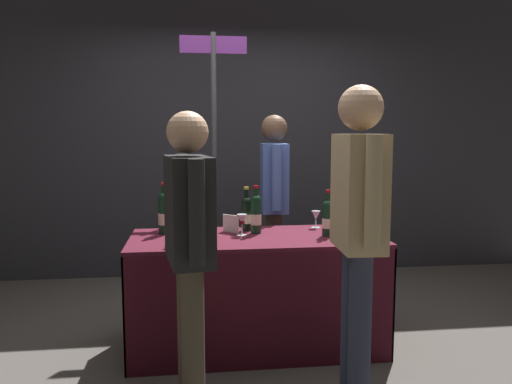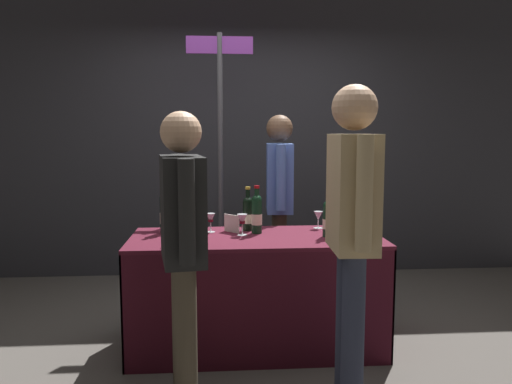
{
  "view_description": "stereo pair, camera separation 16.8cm",
  "coord_description": "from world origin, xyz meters",
  "px_view_note": "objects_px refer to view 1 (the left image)",
  "views": [
    {
      "loc": [
        -0.42,
        -3.32,
        1.46
      ],
      "look_at": [
        0.0,
        0.0,
        1.07
      ],
      "focal_mm": 35.54,
      "sensor_mm": 36.0,
      "label": 1
    },
    {
      "loc": [
        -0.25,
        -3.33,
        1.46
      ],
      "look_at": [
        0.0,
        0.0,
        1.07
      ],
      "focal_mm": 35.54,
      "sensor_mm": 36.0,
      "label": 2
    }
  ],
  "objects_px": {
    "wine_glass_mid": "(209,219)",
    "wine_glass_near_taster": "(242,220)",
    "display_bottle_0": "(256,213)",
    "taster_foreground_right": "(189,233)",
    "booth_signpost": "(214,142)",
    "featured_wine_bottle": "(184,221)",
    "wine_glass_near_vendor": "(316,216)",
    "vendor_presenter": "(274,192)",
    "tasting_table": "(256,270)"
  },
  "relations": [
    {
      "from": "wine_glass_near_vendor",
      "to": "vendor_presenter",
      "type": "bearing_deg",
      "value": 109.32
    },
    {
      "from": "booth_signpost",
      "to": "wine_glass_near_vendor",
      "type": "bearing_deg",
      "value": -48.75
    },
    {
      "from": "taster_foreground_right",
      "to": "booth_signpost",
      "type": "bearing_deg",
      "value": -15.71
    },
    {
      "from": "tasting_table",
      "to": "featured_wine_bottle",
      "type": "xyz_separation_m",
      "value": [
        -0.48,
        -0.12,
        0.37
      ]
    },
    {
      "from": "tasting_table",
      "to": "taster_foreground_right",
      "type": "relative_size",
      "value": 1.07
    },
    {
      "from": "wine_glass_near_vendor",
      "to": "booth_signpost",
      "type": "relative_size",
      "value": 0.05
    },
    {
      "from": "wine_glass_near_vendor",
      "to": "taster_foreground_right",
      "type": "xyz_separation_m",
      "value": [
        -0.91,
        -0.94,
        0.09
      ]
    },
    {
      "from": "wine_glass_near_taster",
      "to": "tasting_table",
      "type": "bearing_deg",
      "value": -25.85
    },
    {
      "from": "wine_glass_mid",
      "to": "wine_glass_near_taster",
      "type": "height_order",
      "value": "wine_glass_near_taster"
    },
    {
      "from": "wine_glass_near_vendor",
      "to": "taster_foreground_right",
      "type": "height_order",
      "value": "taster_foreground_right"
    },
    {
      "from": "featured_wine_bottle",
      "to": "vendor_presenter",
      "type": "bearing_deg",
      "value": 53.15
    },
    {
      "from": "display_bottle_0",
      "to": "wine_glass_mid",
      "type": "height_order",
      "value": "display_bottle_0"
    },
    {
      "from": "wine_glass_mid",
      "to": "taster_foreground_right",
      "type": "relative_size",
      "value": 0.09
    },
    {
      "from": "featured_wine_bottle",
      "to": "wine_glass_near_vendor",
      "type": "bearing_deg",
      "value": 21.49
    },
    {
      "from": "featured_wine_bottle",
      "to": "wine_glass_mid",
      "type": "relative_size",
      "value": 2.4
    },
    {
      "from": "wine_glass_near_vendor",
      "to": "wine_glass_near_taster",
      "type": "xyz_separation_m",
      "value": [
        -0.56,
        -0.21,
        0.02
      ]
    },
    {
      "from": "wine_glass_near_taster",
      "to": "wine_glass_mid",
      "type": "bearing_deg",
      "value": 151.34
    },
    {
      "from": "tasting_table",
      "to": "display_bottle_0",
      "type": "bearing_deg",
      "value": 82.9
    },
    {
      "from": "display_bottle_0",
      "to": "wine_glass_mid",
      "type": "relative_size",
      "value": 2.48
    },
    {
      "from": "wine_glass_near_vendor",
      "to": "wine_glass_near_taster",
      "type": "height_order",
      "value": "wine_glass_near_taster"
    },
    {
      "from": "wine_glass_near_taster",
      "to": "booth_signpost",
      "type": "height_order",
      "value": "booth_signpost"
    },
    {
      "from": "taster_foreground_right",
      "to": "booth_signpost",
      "type": "relative_size",
      "value": 0.69
    },
    {
      "from": "wine_glass_near_taster",
      "to": "booth_signpost",
      "type": "relative_size",
      "value": 0.06
    },
    {
      "from": "featured_wine_bottle",
      "to": "taster_foreground_right",
      "type": "distance_m",
      "value": 0.57
    },
    {
      "from": "featured_wine_bottle",
      "to": "booth_signpost",
      "type": "bearing_deg",
      "value": 78.16
    },
    {
      "from": "wine_glass_near_taster",
      "to": "booth_signpost",
      "type": "xyz_separation_m",
      "value": [
        -0.14,
        1.01,
        0.51
      ]
    },
    {
      "from": "featured_wine_bottle",
      "to": "vendor_presenter",
      "type": "height_order",
      "value": "vendor_presenter"
    },
    {
      "from": "display_bottle_0",
      "to": "taster_foreground_right",
      "type": "height_order",
      "value": "taster_foreground_right"
    },
    {
      "from": "featured_wine_bottle",
      "to": "booth_signpost",
      "type": "relative_size",
      "value": 0.14
    },
    {
      "from": "vendor_presenter",
      "to": "taster_foreground_right",
      "type": "distance_m",
      "value": 1.7
    },
    {
      "from": "display_bottle_0",
      "to": "taster_foreground_right",
      "type": "relative_size",
      "value": 0.21
    },
    {
      "from": "featured_wine_bottle",
      "to": "booth_signpost",
      "type": "distance_m",
      "value": 1.29
    },
    {
      "from": "vendor_presenter",
      "to": "booth_signpost",
      "type": "xyz_separation_m",
      "value": [
        -0.49,
        0.19,
        0.42
      ]
    },
    {
      "from": "featured_wine_bottle",
      "to": "display_bottle_0",
      "type": "distance_m",
      "value": 0.54
    },
    {
      "from": "wine_glass_near_taster",
      "to": "taster_foreground_right",
      "type": "xyz_separation_m",
      "value": [
        -0.35,
        -0.73,
        0.07
      ]
    },
    {
      "from": "tasting_table",
      "to": "booth_signpost",
      "type": "relative_size",
      "value": 0.73
    },
    {
      "from": "tasting_table",
      "to": "vendor_presenter",
      "type": "height_order",
      "value": "vendor_presenter"
    },
    {
      "from": "wine_glass_near_vendor",
      "to": "booth_signpost",
      "type": "xyz_separation_m",
      "value": [
        -0.7,
        0.8,
        0.53
      ]
    },
    {
      "from": "tasting_table",
      "to": "wine_glass_mid",
      "type": "relative_size",
      "value": 12.52
    },
    {
      "from": "featured_wine_bottle",
      "to": "wine_glass_near_taster",
      "type": "bearing_deg",
      "value": 23.38
    },
    {
      "from": "vendor_presenter",
      "to": "taster_foreground_right",
      "type": "height_order",
      "value": "vendor_presenter"
    },
    {
      "from": "wine_glass_mid",
      "to": "tasting_table",
      "type": "bearing_deg",
      "value": -27.84
    },
    {
      "from": "featured_wine_bottle",
      "to": "wine_glass_near_taster",
      "type": "xyz_separation_m",
      "value": [
        0.38,
        0.17,
        -0.03
      ]
    },
    {
      "from": "wine_glass_near_vendor",
      "to": "booth_signpost",
      "type": "height_order",
      "value": "booth_signpost"
    },
    {
      "from": "wine_glass_mid",
      "to": "vendor_presenter",
      "type": "bearing_deg",
      "value": 50.97
    },
    {
      "from": "wine_glass_mid",
      "to": "wine_glass_near_taster",
      "type": "distance_m",
      "value": 0.24
    },
    {
      "from": "wine_glass_near_taster",
      "to": "taster_foreground_right",
      "type": "bearing_deg",
      "value": -115.51
    },
    {
      "from": "display_bottle_0",
      "to": "wine_glass_near_vendor",
      "type": "height_order",
      "value": "display_bottle_0"
    },
    {
      "from": "wine_glass_mid",
      "to": "wine_glass_near_taster",
      "type": "xyz_separation_m",
      "value": [
        0.21,
        -0.12,
        0.01
      ]
    },
    {
      "from": "vendor_presenter",
      "to": "booth_signpost",
      "type": "distance_m",
      "value": 0.67
    }
  ]
}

